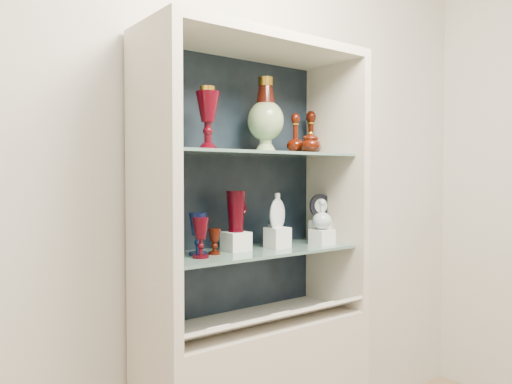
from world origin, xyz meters
TOP-DOWN VIEW (x-y plane):
  - wall_back at (0.00, 1.75)m, footprint 3.50×0.02m
  - cabinet_back_panel at (0.00, 1.72)m, footprint 0.98×0.02m
  - cabinet_side_left at (-0.48, 1.53)m, footprint 0.04×0.40m
  - cabinet_side_right at (0.48, 1.53)m, footprint 0.04×0.40m
  - cabinet_top_cap at (0.00, 1.53)m, footprint 1.00×0.40m
  - shelf_lower at (0.00, 1.55)m, footprint 0.92×0.34m
  - shelf_upper at (0.00, 1.55)m, footprint 0.92×0.34m
  - label_ledge at (0.00, 1.42)m, footprint 0.92×0.17m
  - label_card_0 at (0.02, 1.42)m, footprint 0.10×0.06m
  - label_card_1 at (-0.28, 1.42)m, footprint 0.10×0.06m
  - label_card_2 at (0.28, 1.42)m, footprint 0.10×0.06m
  - pedestal_lamp_left at (-0.44, 1.50)m, footprint 0.11×0.11m
  - pedestal_lamp_right at (-0.24, 1.54)m, footprint 0.12×0.12m
  - enamel_urn at (0.10, 1.59)m, footprint 0.19×0.19m
  - ruby_decanter_a at (0.23, 1.54)m, footprint 0.10×0.10m
  - ruby_decanter_b at (0.42, 1.64)m, footprint 0.13×0.13m
  - lidded_bowl at (0.24, 1.45)m, footprint 0.11×0.11m
  - cobalt_goblet at (-0.26, 1.58)m, footprint 0.07×0.07m
  - ruby_goblet_tall at (-0.29, 1.51)m, footprint 0.09×0.09m
  - ruby_goblet_small at (-0.20, 1.55)m, footprint 0.07×0.07m
  - riser_ruby_pitcher at (-0.07, 1.58)m, footprint 0.10×0.10m
  - ruby_pitcher at (-0.07, 1.58)m, footprint 0.15×0.12m
  - clear_square_bottle at (0.17, 1.61)m, footprint 0.06×0.06m
  - riser_flat_flask at (0.12, 1.54)m, footprint 0.09×0.09m
  - flat_flask at (0.12, 1.54)m, footprint 0.12×0.08m
  - riser_clear_round_decanter at (0.35, 1.49)m, footprint 0.09×0.09m
  - clear_round_decanter at (0.35, 1.49)m, footprint 0.11×0.11m
  - riser_cameo_medallion at (0.42, 1.57)m, footprint 0.08×0.08m
  - cameo_medallion at (0.42, 1.57)m, footprint 0.12×0.07m

SIDE VIEW (x-z plane):
  - label_ledge at x=0.00m, z-range 0.74..0.82m
  - label_card_0 at x=0.02m, z-range 0.78..0.81m
  - label_card_1 at x=-0.28m, z-range 0.78..0.81m
  - label_card_2 at x=0.28m, z-range 0.78..0.81m
  - shelf_lower at x=0.00m, z-range 1.04..1.05m
  - riser_clear_round_decanter at x=0.35m, z-range 1.05..1.12m
  - riser_ruby_pitcher at x=-0.07m, z-range 1.05..1.13m
  - riser_flat_flask at x=0.12m, z-range 1.05..1.14m
  - riser_cameo_medallion at x=0.42m, z-range 1.05..1.15m
  - ruby_goblet_small at x=-0.20m, z-range 1.05..1.16m
  - clear_square_bottle at x=0.17m, z-range 1.05..1.19m
  - ruby_goblet_tall at x=-0.29m, z-range 1.05..1.21m
  - cobalt_goblet at x=-0.26m, z-range 1.05..1.22m
  - clear_round_decanter at x=0.35m, z-range 1.12..1.25m
  - cameo_medallion at x=0.42m, z-range 1.15..1.28m
  - ruby_pitcher at x=-0.07m, z-range 1.13..1.31m
  - flat_flask at x=0.12m, z-range 1.14..1.30m
  - cabinet_back_panel at x=0.00m, z-range 0.75..1.90m
  - cabinet_side_left at x=-0.48m, z-range 0.75..1.90m
  - cabinet_side_right at x=0.48m, z-range 0.75..1.90m
  - wall_back at x=0.00m, z-range 0.00..2.80m
  - shelf_upper at x=0.00m, z-range 1.46..1.47m
  - lidded_bowl at x=0.24m, z-range 1.47..1.57m
  - ruby_decanter_a at x=0.23m, z-range 1.47..1.67m
  - ruby_decanter_b at x=0.42m, z-range 1.47..1.70m
  - pedestal_lamp_left at x=-0.44m, z-range 1.47..1.71m
  - pedestal_lamp_right at x=-0.24m, z-range 1.47..1.72m
  - enamel_urn at x=0.10m, z-range 1.47..1.80m
  - cabinet_top_cap at x=0.00m, z-range 1.90..1.94m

